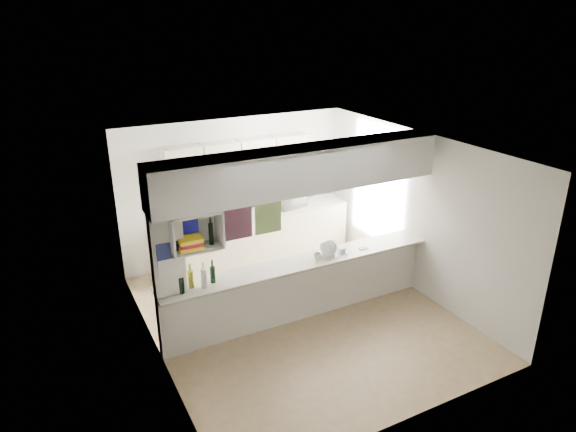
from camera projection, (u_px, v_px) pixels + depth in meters
floor at (300, 316)px, 7.72m from camera, size 4.80×4.80×0.00m
ceiling at (302, 148)px, 6.77m from camera, size 4.80×4.80×0.00m
wall_back at (236, 190)px, 9.23m from camera, size 4.20×0.00×4.20m
wall_left at (152, 269)px, 6.34m from camera, size 0.00×4.80×4.80m
wall_right at (416, 213)px, 8.15m from camera, size 0.00×4.80×4.80m
servery_partition at (290, 216)px, 7.04m from camera, size 4.20×0.50×2.60m
cubby_shelf at (193, 233)px, 6.37m from camera, size 0.65×0.35×0.50m
kitchen_run at (251, 217)px, 9.25m from camera, size 3.60×0.63×2.24m
microwave at (290, 199)px, 9.46m from camera, size 0.62×0.49×0.31m
bowl at (292, 189)px, 9.40m from camera, size 0.24×0.24×0.06m
dish_rack at (330, 249)px, 7.58m from camera, size 0.50×0.42×0.23m
cup at (318, 256)px, 7.43m from camera, size 0.13×0.13×0.09m
wine_bottles at (197, 279)px, 6.64m from camera, size 0.52×0.15×0.36m
plastic_tubs at (343, 249)px, 7.70m from camera, size 0.49×0.18×0.07m
utensil_jar at (244, 210)px, 9.15m from camera, size 0.10×0.10×0.15m
knife_block at (245, 207)px, 9.18m from camera, size 0.12×0.10×0.21m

